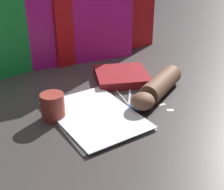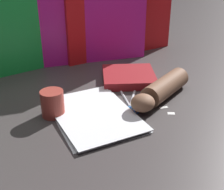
# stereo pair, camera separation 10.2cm
# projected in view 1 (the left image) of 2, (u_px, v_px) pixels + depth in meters

# --- Properties ---
(ground_plane) EXTENTS (6.00, 6.00, 0.00)m
(ground_plane) POSITION_uv_depth(u_px,v_px,m) (114.00, 110.00, 1.06)
(ground_plane) COLOR #3D3838
(backdrop_panel_center) EXTENTS (0.74, 0.15, 0.52)m
(backdrop_panel_center) POSITION_uv_depth(u_px,v_px,m) (53.00, 9.00, 1.30)
(backdrop_panel_center) COLOR #D81E9E
(backdrop_panel_center) RESTS_ON ground_plane
(backdrop_panel_right) EXTENTS (0.58, 0.06, 0.52)m
(backdrop_panel_right) POSITION_uv_depth(u_px,v_px,m) (109.00, 1.00, 1.44)
(backdrop_panel_right) COLOR red
(backdrop_panel_right) RESTS_ON ground_plane
(paper_stack) EXTENTS (0.26, 0.36, 0.01)m
(paper_stack) POSITION_uv_depth(u_px,v_px,m) (94.00, 115.00, 1.02)
(paper_stack) COLOR white
(paper_stack) RESTS_ON ground_plane
(book_closed) EXTENTS (0.27, 0.27, 0.03)m
(book_closed) POSITION_uv_depth(u_px,v_px,m) (122.00, 76.00, 1.28)
(book_closed) COLOR maroon
(book_closed) RESTS_ON ground_plane
(scissors) EXTENTS (0.14, 0.18, 0.01)m
(scissors) POSITION_uv_depth(u_px,v_px,m) (128.00, 104.00, 1.09)
(scissors) COLOR silver
(scissors) RESTS_ON ground_plane
(hand_forearm) EXTENTS (0.32, 0.21, 0.08)m
(hand_forearm) POSITION_uv_depth(u_px,v_px,m) (157.00, 88.00, 1.13)
(hand_forearm) COLOR brown
(hand_forearm) RESTS_ON ground_plane
(paper_scrap_near) EXTENTS (0.03, 0.02, 0.00)m
(paper_scrap_near) POSITION_uv_depth(u_px,v_px,m) (162.00, 105.00, 1.09)
(paper_scrap_near) COLOR white
(paper_scrap_near) RESTS_ON ground_plane
(paper_scrap_mid) EXTENTS (0.02, 0.02, 0.00)m
(paper_scrap_mid) POSITION_uv_depth(u_px,v_px,m) (123.00, 126.00, 0.97)
(paper_scrap_mid) COLOR white
(paper_scrap_mid) RESTS_ON ground_plane
(paper_scrap_far) EXTENTS (0.03, 0.03, 0.00)m
(paper_scrap_far) POSITION_uv_depth(u_px,v_px,m) (170.00, 110.00, 1.06)
(paper_scrap_far) COLOR white
(paper_scrap_far) RESTS_ON ground_plane
(mug) EXTENTS (0.08, 0.08, 0.09)m
(mug) POSITION_uv_depth(u_px,v_px,m) (53.00, 107.00, 0.99)
(mug) COLOR #99382D
(mug) RESTS_ON ground_plane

